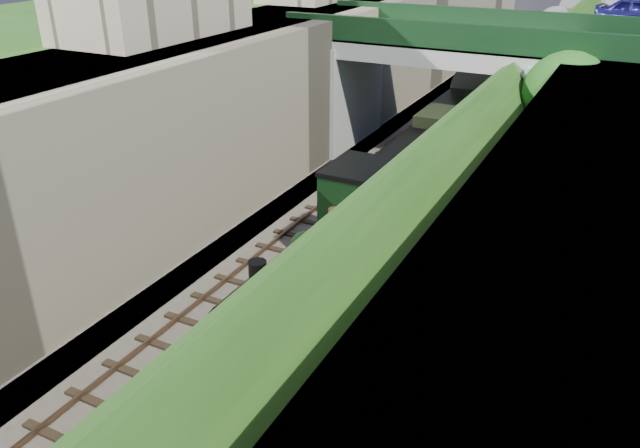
# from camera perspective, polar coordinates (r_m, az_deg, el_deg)

# --- Properties ---
(trackbed) EXTENTS (10.00, 90.00, 0.20)m
(trackbed) POSITION_cam_1_polar(r_m,az_deg,el_deg) (29.66, 8.89, 3.69)
(trackbed) COLOR #473F38
(trackbed) RESTS_ON ground
(retaining_wall) EXTENTS (1.00, 90.00, 7.00)m
(retaining_wall) POSITION_cam_1_polar(r_m,az_deg,el_deg) (30.63, -0.62, 11.41)
(retaining_wall) COLOR #756B56
(retaining_wall) RESTS_ON ground
(street_plateau_left) EXTENTS (6.00, 90.00, 7.00)m
(street_plateau_left) POSITION_cam_1_polar(r_m,az_deg,el_deg) (32.36, -6.24, 12.05)
(street_plateau_left) COLOR #262628
(street_plateau_left) RESTS_ON ground
(embankment_slope) EXTENTS (4.02, 90.00, 6.36)m
(embankment_slope) POSITION_cam_1_polar(r_m,az_deg,el_deg) (26.50, 18.71, 6.12)
(embankment_slope) COLOR #1E4714
(embankment_slope) RESTS_ON ground
(track_left) EXTENTS (2.50, 90.00, 0.20)m
(track_left) POSITION_cam_1_polar(r_m,az_deg,el_deg) (30.23, 5.32, 4.62)
(track_left) COLOR black
(track_left) RESTS_ON trackbed
(track_right) EXTENTS (2.50, 90.00, 0.20)m
(track_right) POSITION_cam_1_polar(r_m,az_deg,el_deg) (29.30, 11.12, 3.52)
(track_right) COLOR black
(track_right) RESTS_ON trackbed
(road_bridge) EXTENTS (16.00, 6.40, 7.25)m
(road_bridge) POSITION_cam_1_polar(r_m,az_deg,el_deg) (31.93, 13.42, 12.39)
(road_bridge) COLOR gray
(road_bridge) RESTS_ON ground
(tree) EXTENTS (3.60, 3.80, 6.60)m
(tree) POSITION_cam_1_polar(r_m,az_deg,el_deg) (27.85, 21.80, 10.56)
(tree) COLOR black
(tree) RESTS_ON ground
(locomotive) EXTENTS (3.10, 10.22, 3.83)m
(locomotive) POSITION_cam_1_polar(r_m,az_deg,el_deg) (18.67, 1.00, -3.82)
(locomotive) COLOR black
(locomotive) RESTS_ON trackbed
(tender) EXTENTS (2.70, 6.00, 3.05)m
(tender) POSITION_cam_1_polar(r_m,az_deg,el_deg) (24.95, 8.49, 3.13)
(tender) COLOR black
(tender) RESTS_ON trackbed
(coach_front) EXTENTS (2.90, 18.00, 3.70)m
(coach_front) POSITION_cam_1_polar(r_m,az_deg,el_deg) (36.42, 15.25, 10.50)
(coach_front) COLOR black
(coach_front) RESTS_ON trackbed
(coach_middle) EXTENTS (2.90, 18.00, 3.70)m
(coach_middle) POSITION_cam_1_polar(r_m,az_deg,el_deg) (54.58, 19.92, 14.79)
(coach_middle) COLOR black
(coach_middle) RESTS_ON trackbed
(coach_rear) EXTENTS (2.90, 18.00, 3.70)m
(coach_rear) POSITION_cam_1_polar(r_m,az_deg,el_deg) (73.06, 22.32, 16.89)
(coach_rear) COLOR black
(coach_rear) RESTS_ON trackbed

